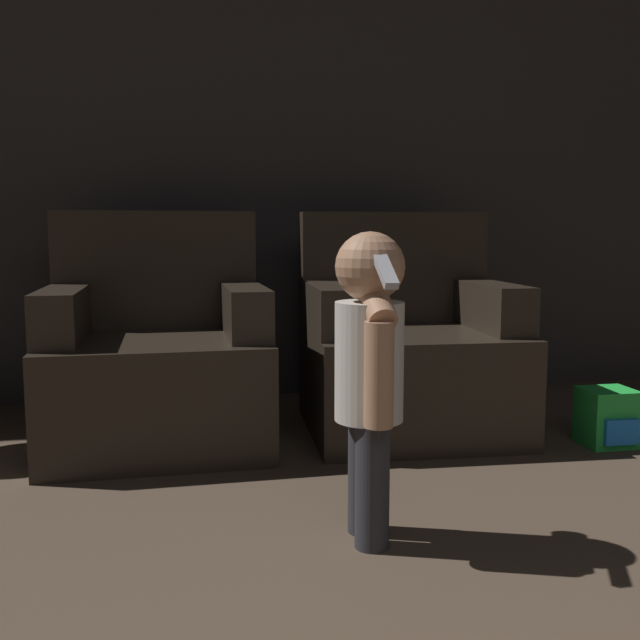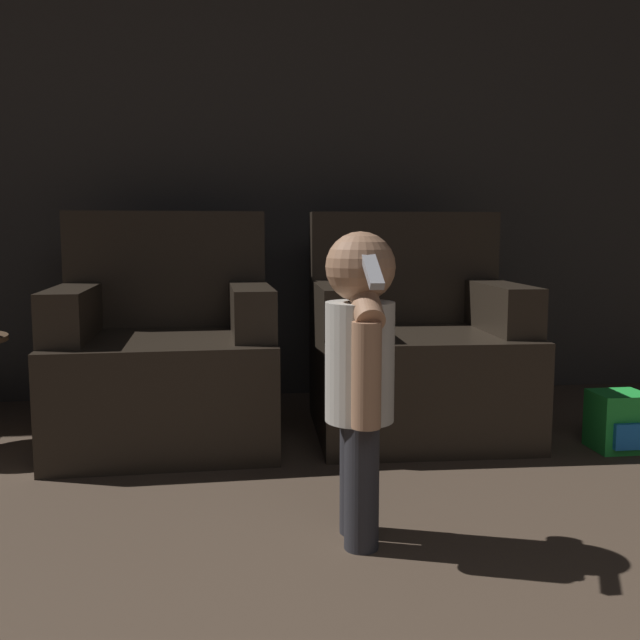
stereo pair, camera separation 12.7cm
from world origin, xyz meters
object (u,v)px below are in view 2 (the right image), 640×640
at_px(armchair_right, 415,354).
at_px(toy_backpack, 619,422).
at_px(person_toddler, 360,362).
at_px(armchair_left, 166,360).

relative_size(armchair_right, toy_backpack, 4.12).
bearing_deg(person_toddler, toy_backpack, 122.97).
xyz_separation_m(armchair_left, person_toddler, (0.61, -1.11, 0.18)).
bearing_deg(armchair_left, person_toddler, -62.40).
xyz_separation_m(armchair_left, armchair_right, (1.07, -0.00, 0.00)).
bearing_deg(armchair_right, toy_backpack, -26.89).
height_order(armchair_left, toy_backpack, armchair_left).
xyz_separation_m(armchair_left, toy_backpack, (1.79, -0.41, -0.22)).
xyz_separation_m(armchair_right, toy_backpack, (0.73, -0.41, -0.22)).
height_order(armchair_right, person_toddler, armchair_right).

